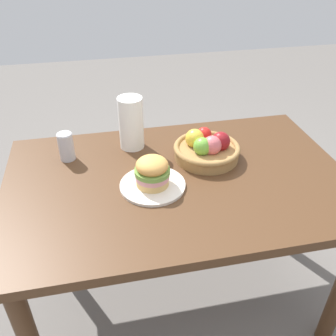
{
  "coord_description": "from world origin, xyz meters",
  "views": [
    {
      "loc": [
        -0.29,
        -1.19,
        1.63
      ],
      "look_at": [
        -0.05,
        -0.01,
        0.81
      ],
      "focal_mm": 39.56,
      "sensor_mm": 36.0,
      "label": 1
    }
  ],
  "objects_px": {
    "plate": "(153,185)",
    "fruit_basket": "(207,148)",
    "paper_towel_roll": "(131,123)",
    "soda_can": "(66,147)",
    "sandwich": "(152,171)"
  },
  "relations": [
    {
      "from": "sandwich",
      "to": "soda_can",
      "type": "distance_m",
      "value": 0.43
    },
    {
      "from": "plate",
      "to": "soda_can",
      "type": "xyz_separation_m",
      "value": [
        -0.33,
        0.27,
        0.06
      ]
    },
    {
      "from": "sandwich",
      "to": "paper_towel_roll",
      "type": "distance_m",
      "value": 0.33
    },
    {
      "from": "sandwich",
      "to": "fruit_basket",
      "type": "bearing_deg",
      "value": 31.13
    },
    {
      "from": "soda_can",
      "to": "plate",
      "type": "bearing_deg",
      "value": -39.87
    },
    {
      "from": "plate",
      "to": "soda_can",
      "type": "bearing_deg",
      "value": 140.13
    },
    {
      "from": "soda_can",
      "to": "fruit_basket",
      "type": "relative_size",
      "value": 0.43
    },
    {
      "from": "plate",
      "to": "paper_towel_roll",
      "type": "relative_size",
      "value": 1.08
    },
    {
      "from": "sandwich",
      "to": "paper_towel_roll",
      "type": "bearing_deg",
      "value": 96.77
    },
    {
      "from": "plate",
      "to": "paper_towel_roll",
      "type": "bearing_deg",
      "value": 96.77
    },
    {
      "from": "plate",
      "to": "fruit_basket",
      "type": "distance_m",
      "value": 0.32
    },
    {
      "from": "soda_can",
      "to": "paper_towel_roll",
      "type": "bearing_deg",
      "value": 9.77
    },
    {
      "from": "sandwich",
      "to": "fruit_basket",
      "type": "relative_size",
      "value": 0.48
    },
    {
      "from": "sandwich",
      "to": "plate",
      "type": "bearing_deg",
      "value": 90.0
    },
    {
      "from": "paper_towel_roll",
      "to": "plate",
      "type": "bearing_deg",
      "value": -83.23
    }
  ]
}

